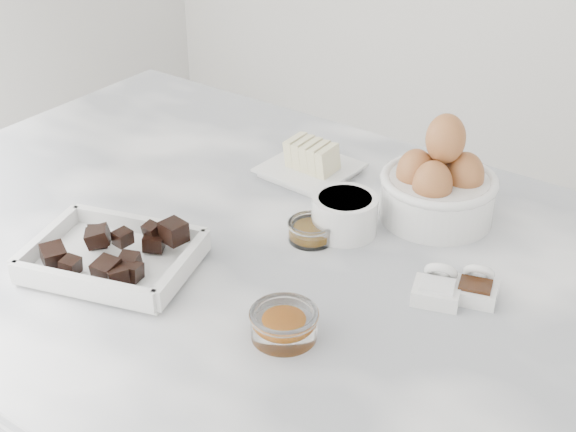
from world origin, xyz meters
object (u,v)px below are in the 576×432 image
object	(u,v)px
salt_spoon	(437,287)
honey_bowl	(311,230)
butter_plate	(309,162)
vanilla_spoon	(476,287)
chocolate_dish	(112,253)
egg_bowl	(439,185)
sugar_ramekin	(345,213)
zest_bowl	(284,323)

from	to	relation	value
salt_spoon	honey_bowl	bearing A→B (deg)	174.73
butter_plate	vanilla_spoon	distance (m)	0.38
chocolate_dish	honey_bowl	distance (m)	0.26
egg_bowl	butter_plate	bearing A→B (deg)	179.44
chocolate_dish	egg_bowl	bearing A→B (deg)	52.41
honey_bowl	vanilla_spoon	distance (m)	0.23
chocolate_dish	salt_spoon	size ratio (longest dim) A/B	3.06
butter_plate	egg_bowl	distance (m)	0.22
butter_plate	sugar_ramekin	bearing A→B (deg)	-39.39
egg_bowl	salt_spoon	xyz separation A→B (m)	(0.09, -0.17, -0.04)
egg_bowl	zest_bowl	size ratio (longest dim) A/B	2.06
chocolate_dish	sugar_ramekin	size ratio (longest dim) A/B	2.71
chocolate_dish	sugar_ramekin	xyz separation A→B (m)	(0.19, 0.25, 0.01)
butter_plate	salt_spoon	xyz separation A→B (m)	(0.31, -0.17, -0.01)
vanilla_spoon	sugar_ramekin	bearing A→B (deg)	171.10
zest_bowl	sugar_ramekin	bearing A→B (deg)	106.10
butter_plate	sugar_ramekin	xyz separation A→B (m)	(0.14, -0.11, 0.01)
sugar_ramekin	zest_bowl	size ratio (longest dim) A/B	1.13
egg_bowl	honey_bowl	world-z (taller)	egg_bowl
vanilla_spoon	butter_plate	bearing A→B (deg)	157.28
zest_bowl	salt_spoon	world-z (taller)	salt_spoon
sugar_ramekin	egg_bowl	size ratio (longest dim) A/B	0.55
chocolate_dish	honey_bowl	xyz separation A→B (m)	(0.17, 0.20, -0.01)
chocolate_dish	honey_bowl	bearing A→B (deg)	50.90
chocolate_dish	zest_bowl	size ratio (longest dim) A/B	3.07
vanilla_spoon	salt_spoon	bearing A→B (deg)	-142.13
sugar_ramekin	vanilla_spoon	world-z (taller)	sugar_ramekin
egg_bowl	salt_spoon	world-z (taller)	egg_bowl
sugar_ramekin	vanilla_spoon	xyz separation A→B (m)	(0.21, -0.03, -0.02)
butter_plate	egg_bowl	xyz separation A→B (m)	(0.22, -0.00, 0.03)
sugar_ramekin	egg_bowl	bearing A→B (deg)	52.55
honey_bowl	zest_bowl	xyz separation A→B (m)	(0.09, -0.19, 0.00)
butter_plate	honey_bowl	bearing A→B (deg)	-54.30
chocolate_dish	vanilla_spoon	distance (m)	0.45
egg_bowl	vanilla_spoon	world-z (taller)	egg_bowl
chocolate_dish	sugar_ramekin	distance (m)	0.31
chocolate_dish	salt_spoon	distance (m)	0.41
zest_bowl	vanilla_spoon	xyz separation A→B (m)	(0.14, 0.20, -0.01)
butter_plate	zest_bowl	distance (m)	0.40
zest_bowl	egg_bowl	bearing A→B (deg)	87.03
sugar_ramekin	egg_bowl	distance (m)	0.14
butter_plate	honey_bowl	size ratio (longest dim) A/B	2.13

